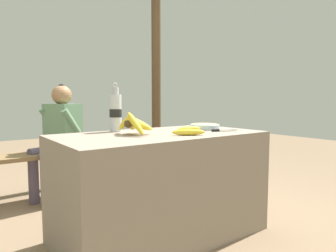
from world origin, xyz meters
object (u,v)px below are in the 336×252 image
banana_bunch_ripe (134,124)px  seated_vendor (58,133)px  wooden_bench (69,157)px  support_post_far (156,69)px  knife (221,130)px  serving_bowl (205,126)px  loose_banana_front (188,132)px  loose_banana_side (189,129)px  banana_bunch_green (121,140)px  water_bottle (116,112)px

banana_bunch_ripe → seated_vendor: 1.17m
wooden_bench → support_post_far: (1.29, 0.40, 0.96)m
banana_bunch_ripe → knife: 0.63m
serving_bowl → loose_banana_front: (-0.35, -0.23, -0.00)m
loose_banana_side → support_post_far: (0.86, 1.69, 0.61)m
loose_banana_side → support_post_far: support_post_far is taller
serving_bowl → support_post_far: bearing=68.1°
banana_bunch_green → wooden_bench: bearing=179.3°
loose_banana_side → seated_vendor: seated_vendor is taller
serving_bowl → wooden_bench: bearing=117.9°
wooden_bench → loose_banana_front: bearing=-78.6°
banana_bunch_ripe → seated_vendor: (-0.15, 1.15, -0.15)m
water_bottle → loose_banana_side: 0.53m
water_bottle → banana_bunch_green: bearing=61.0°
serving_bowl → loose_banana_side: bearing=-161.4°
banana_bunch_ripe → wooden_bench: banana_bunch_ripe is taller
banana_bunch_ripe → banana_bunch_green: bearing=66.6°
serving_bowl → seated_vendor: (-0.76, 1.16, -0.11)m
serving_bowl → seated_vendor: seated_vendor is taller
seated_vendor → banana_bunch_green: 0.68m
banana_bunch_ripe → loose_banana_side: banana_bunch_ripe is taller
knife → wooden_bench: size_ratio=0.11×
banana_bunch_green → support_post_far: 1.19m
serving_bowl → knife: bearing=-92.7°
water_bottle → loose_banana_front: 0.56m
seated_vendor → banana_bunch_ripe: bearing=78.1°
loose_banana_side → wooden_bench: loose_banana_side is taller
banana_bunch_ripe → loose_banana_side: 0.41m
water_bottle → loose_banana_front: size_ratio=1.74×
loose_banana_side → banana_bunch_green: loose_banana_side is taller
seated_vendor → banana_bunch_green: seated_vendor is taller
banana_bunch_green → loose_banana_front: bearing=-100.4°
wooden_bench → seated_vendor: (-0.11, -0.05, 0.25)m
water_bottle → wooden_bench: water_bottle is taller
banana_bunch_ripe → knife: size_ratio=1.56×
knife → serving_bowl: bearing=104.7°
serving_bowl → loose_banana_side: (-0.21, -0.07, -0.00)m
banana_bunch_green → banana_bunch_ripe: bearing=-113.4°
banana_bunch_ripe → loose_banana_front: bearing=-43.4°
water_bottle → seated_vendor: 0.95m
banana_bunch_ripe → banana_bunch_green: 1.33m
serving_bowl → loose_banana_front: 0.42m
banana_bunch_ripe → support_post_far: size_ratio=0.12×
serving_bowl → loose_banana_side: size_ratio=1.22×
seated_vendor → banana_bunch_green: size_ratio=3.74×
seated_vendor → banana_bunch_green: (0.67, 0.04, -0.12)m
water_bottle → support_post_far: (1.27, 1.37, 0.49)m
knife → banana_bunch_green: 1.40m
water_bottle → knife: water_bottle is taller
wooden_bench → seated_vendor: 0.28m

